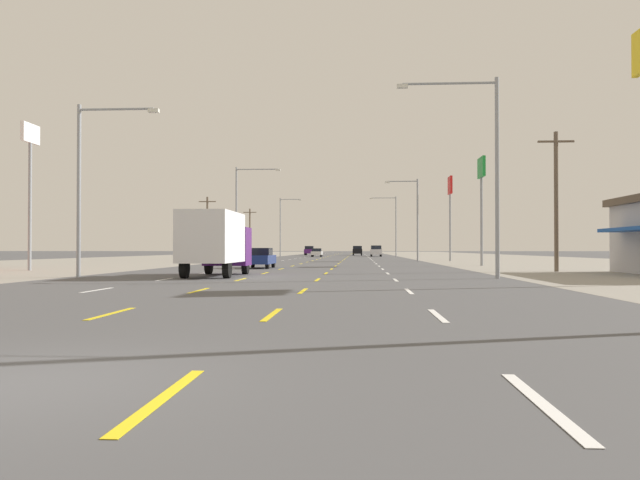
# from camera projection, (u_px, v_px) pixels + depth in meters

# --- Properties ---
(ground_plane) EXTENTS (572.00, 572.00, 0.00)m
(ground_plane) POSITION_uv_depth(u_px,v_px,m) (327.00, 261.00, 72.41)
(ground_plane) COLOR #4C4C4F
(lot_apron_left) EXTENTS (28.00, 440.00, 0.01)m
(lot_apron_left) POSITION_uv_depth(u_px,v_px,m) (117.00, 261.00, 73.91)
(lot_apron_left) COLOR gray
(lot_apron_left) RESTS_ON ground
(lot_apron_right) EXTENTS (28.00, 440.00, 0.01)m
(lot_apron_right) POSITION_uv_depth(u_px,v_px,m) (547.00, 261.00, 70.91)
(lot_apron_right) COLOR gray
(lot_apron_right) RESTS_ON ground
(lane_markings) EXTENTS (10.64, 227.60, 0.01)m
(lane_markings) POSITION_uv_depth(u_px,v_px,m) (338.00, 257.00, 110.84)
(lane_markings) COLOR white
(lane_markings) RESTS_ON ground
(signal_span_wire) EXTENTS (27.41, 0.52, 9.04)m
(signal_span_wire) POSITION_uv_depth(u_px,v_px,m) (202.00, 51.00, 12.86)
(signal_span_wire) COLOR brown
(signal_span_wire) RESTS_ON ground
(box_truck_inner_left_nearest) EXTENTS (2.40, 7.20, 3.23)m
(box_truck_inner_left_nearest) POSITION_uv_depth(u_px,v_px,m) (216.00, 240.00, 32.15)
(box_truck_inner_left_nearest) COLOR #4C196B
(box_truck_inner_left_nearest) RESTS_ON ground
(sedan_inner_left_near) EXTENTS (1.80, 4.50, 1.46)m
(sedan_inner_left_near) POSITION_uv_depth(u_px,v_px,m) (260.00, 258.00, 45.53)
(sedan_inner_left_near) COLOR navy
(sedan_inner_left_near) RESTS_ON ground
(sedan_inner_left_mid) EXTENTS (1.80, 4.50, 1.46)m
(sedan_inner_left_mid) POSITION_uv_depth(u_px,v_px,m) (317.00, 252.00, 109.80)
(sedan_inner_left_mid) COLOR white
(sedan_inner_left_mid) RESTS_ON ground
(suv_far_right_midfar) EXTENTS (1.98, 4.90, 1.98)m
(suv_far_right_midfar) POSITION_uv_depth(u_px,v_px,m) (376.00, 251.00, 113.42)
(suv_far_right_midfar) COLOR silver
(suv_far_right_midfar) RESTS_ON ground
(suv_inner_right_far) EXTENTS (1.98, 4.90, 1.98)m
(suv_inner_right_far) POSITION_uv_depth(u_px,v_px,m) (357.00, 250.00, 131.27)
(suv_inner_right_far) COLOR black
(suv_inner_right_far) RESTS_ON ground
(suv_far_left_farther) EXTENTS (1.98, 4.90, 1.98)m
(suv_far_left_farther) POSITION_uv_depth(u_px,v_px,m) (309.00, 250.00, 136.47)
(suv_far_left_farther) COLOR #4C196B
(suv_far_left_farther) RESTS_ON ground
(pole_sign_left_row_1) EXTENTS (0.24, 2.04, 9.50)m
(pole_sign_left_row_1) POSITION_uv_depth(u_px,v_px,m) (30.00, 162.00, 40.77)
(pole_sign_left_row_1) COLOR gray
(pole_sign_left_row_1) RESTS_ON ground
(pole_sign_right_row_1) EXTENTS (0.24, 2.32, 8.96)m
(pole_sign_right_row_1) POSITION_uv_depth(u_px,v_px,m) (481.00, 182.00, 52.05)
(pole_sign_right_row_1) COLOR gray
(pole_sign_right_row_1) RESTS_ON ground
(pole_sign_right_row_2) EXTENTS (0.24, 2.20, 9.65)m
(pole_sign_right_row_2) POSITION_uv_depth(u_px,v_px,m) (450.00, 196.00, 71.97)
(pole_sign_right_row_2) COLOR gray
(pole_sign_right_row_2) RESTS_ON ground
(streetlight_left_row_0) EXTENTS (4.10, 0.26, 8.52)m
(streetlight_left_row_0) POSITION_uv_depth(u_px,v_px,m) (88.00, 176.00, 30.99)
(streetlight_left_row_0) COLOR gray
(streetlight_left_row_0) RESTS_ON ground
(streetlight_right_row_0) EXTENTS (4.81, 0.26, 9.53)m
(streetlight_right_row_0) POSITION_uv_depth(u_px,v_px,m) (486.00, 160.00, 29.82)
(streetlight_right_row_0) COLOR gray
(streetlight_right_row_0) RESTS_ON ground
(streetlight_left_row_1) EXTENTS (5.10, 0.26, 10.61)m
(streetlight_left_row_1) POSITION_uv_depth(u_px,v_px,m) (241.00, 206.00, 71.02)
(streetlight_left_row_1) COLOR gray
(streetlight_left_row_1) RESTS_ON ground
(streetlight_right_row_1) EXTENTS (3.70, 0.26, 9.15)m
(streetlight_right_row_1) POSITION_uv_depth(u_px,v_px,m) (414.00, 214.00, 69.83)
(streetlight_right_row_1) COLOR gray
(streetlight_right_row_1) RESTS_ON ground
(streetlight_left_row_2) EXTENTS (3.89, 0.26, 10.36)m
(streetlight_left_row_2) POSITION_uv_depth(u_px,v_px,m) (282.00, 223.00, 111.05)
(streetlight_left_row_2) COLOR gray
(streetlight_left_row_2) RESTS_ON ground
(streetlight_right_row_2) EXTENTS (4.66, 0.26, 10.53)m
(streetlight_right_row_2) POSITION_uv_depth(u_px,v_px,m) (393.00, 222.00, 109.87)
(streetlight_right_row_2) COLOR gray
(streetlight_right_row_2) RESTS_ON ground
(utility_pole_right_row_0) EXTENTS (2.20, 0.26, 8.61)m
(utility_pole_right_row_0) POSITION_uv_depth(u_px,v_px,m) (556.00, 198.00, 38.73)
(utility_pole_right_row_0) COLOR brown
(utility_pole_right_row_0) RESTS_ON ground
(utility_pole_left_row_1) EXTENTS (2.20, 0.26, 8.01)m
(utility_pole_left_row_1) POSITION_uv_depth(u_px,v_px,m) (207.00, 227.00, 80.17)
(utility_pole_left_row_1) COLOR brown
(utility_pole_left_row_1) RESTS_ON ground
(utility_pole_left_row_2) EXTENTS (2.20, 0.26, 8.14)m
(utility_pole_left_row_2) POSITION_uv_depth(u_px,v_px,m) (250.00, 232.00, 106.16)
(utility_pole_left_row_2) COLOR brown
(utility_pole_left_row_2) RESTS_ON ground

